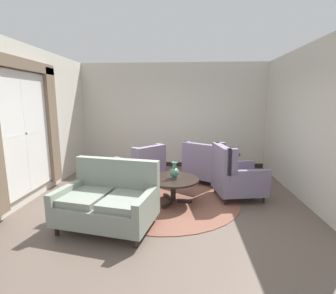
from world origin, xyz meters
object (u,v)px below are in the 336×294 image
armchair_near_window (142,169)px  settee (108,201)px  armchair_beside_settee (235,177)px  coffee_table (173,182)px  side_table (227,164)px  armchair_foreground_right (204,165)px  porcelain_vase (174,172)px

armchair_near_window → settee: bearing=34.9°
armchair_beside_settee → settee: bearing=111.0°
armchair_near_window → coffee_table: bearing=82.6°
coffee_table → side_table: side_table is taller
armchair_near_window → armchair_foreground_right: size_ratio=1.05×
coffee_table → armchair_near_window: bearing=131.2°
armchair_beside_settee → side_table: (0.03, 1.08, -0.02)m
coffee_table → porcelain_vase: porcelain_vase is taller
side_table → settee: bearing=-132.6°
coffee_table → armchair_foreground_right: 1.45m
armchair_near_window → side_table: size_ratio=1.74×
coffee_table → armchair_near_window: 1.12m
coffee_table → armchair_foreground_right: (0.67, 1.29, 0.01)m
coffee_table → porcelain_vase: (0.02, 0.00, 0.21)m
armchair_beside_settee → coffee_table: bearing=95.1°
side_table → armchair_beside_settee: bearing=-91.8°
coffee_table → armchair_foreground_right: bearing=62.4°
porcelain_vase → coffee_table: bearing=-169.4°
settee → side_table: settee is taller
coffee_table → side_table: (1.23, 1.40, 0.01)m
coffee_table → porcelain_vase: size_ratio=3.05×
settee → armchair_near_window: (0.21, 1.81, 0.01)m
porcelain_vase → armchair_near_window: (-0.76, 0.84, -0.20)m
armchair_beside_settee → armchair_foreground_right: armchair_beside_settee is taller
porcelain_vase → armchair_foreground_right: bearing=63.0°
settee → armchair_beside_settee: armchair_beside_settee is taller
armchair_foreground_right → side_table: 0.57m
settee → side_table: (2.18, 2.37, 0.01)m
armchair_beside_settee → armchair_foreground_right: size_ratio=0.94×
armchair_beside_settee → armchair_foreground_right: 1.09m
armchair_foreground_right → porcelain_vase: bearing=96.1°
coffee_table → porcelain_vase: 0.21m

